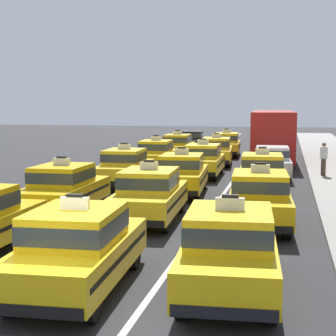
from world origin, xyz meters
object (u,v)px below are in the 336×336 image
Objects in this scene: taxi_right_third at (262,173)px; sedan_right_fourth at (272,161)px; taxi_center_third at (182,173)px; taxi_center_fourth at (203,160)px; taxi_right_second at (260,198)px; taxi_right_nearest at (230,248)px; pedestrian_near_crosswalk at (324,159)px; taxi_center_second at (150,194)px; taxi_left_second at (63,188)px; taxi_center_nearest at (78,247)px; taxi_center_sixth at (227,144)px; taxi_left_third at (125,166)px; taxi_left_fifth at (178,146)px; bus_right_fifth at (273,133)px; sedan_left_sixth at (192,140)px; taxi_center_fifth at (216,151)px; taxi_left_fourth at (156,154)px.

sedan_right_fourth is at bearing 87.08° from taxi_right_third.
taxi_right_third is (3.18, 0.79, 0.00)m from taxi_center_third.
taxi_center_fourth and taxi_right_second have the same top height.
pedestrian_near_crosswalk is (2.83, 17.38, 0.10)m from taxi_right_nearest.
taxi_center_second reaches higher than pedestrian_near_crosswalk.
taxi_left_second reaches higher than pedestrian_near_crosswalk.
taxi_right_nearest is (3.13, -5.92, 0.00)m from taxi_center_second.
taxi_right_second is (0.28, 5.95, 0.00)m from taxi_right_nearest.
pedestrian_near_crosswalk is at bearing 72.19° from taxi_center_nearest.
taxi_center_sixth is at bearing 81.67° from taxi_left_second.
taxi_left_second is 21.57m from taxi_center_sixth.
taxi_left_second is 0.99× the size of taxi_right_third.
taxi_left_third is 1.00× the size of taxi_left_fifth.
taxi_right_second is at bearing 87.29° from taxi_right_nearest.
taxi_center_sixth is at bearing 107.83° from sedan_right_fourth.
taxi_right_third is 13.58m from bus_right_fifth.
sedan_left_sixth is at bearing 130.82° from taxi_center_sixth.
taxi_center_fifth and taxi_right_nearest have the same top height.
taxi_right_third is at bearing -64.88° from taxi_left_fifth.
taxi_right_third is at bearing -9.50° from taxi_left_third.
taxi_center_nearest is 18.85m from pedestrian_near_crosswalk.
taxi_left_fourth is 9.10m from pedestrian_near_crosswalk.
taxi_right_third is (-0.21, 5.96, 0.00)m from taxi_right_second.
taxi_center_third and taxi_center_sixth have the same top height.
sedan_right_fourth is 8.50m from bus_right_fifth.
taxi_center_nearest is (3.25, -31.90, 0.03)m from sedan_left_sixth.
taxi_left_third is 9.71m from taxi_center_fifth.
taxi_left_fifth and taxi_right_nearest have the same top height.
taxi_center_fourth reaches higher than pedestrian_near_crosswalk.
sedan_left_sixth is 0.95× the size of taxi_center_sixth.
taxi_center_fourth is 3.44m from sedan_right_fourth.
taxi_left_fifth is at bearing 115.12° from taxi_right_third.
taxi_center_third and taxi_right_third have the same top height.
taxi_left_third is 2.83× the size of pedestrian_near_crosswalk.
taxi_center_fifth is 1.00× the size of taxi_right_nearest.
taxi_right_third is (3.20, -10.28, 0.00)m from taxi_center_fifth.
taxi_left_fourth and taxi_center_fifth have the same top height.
taxi_left_fourth and taxi_center_sixth have the same top height.
taxi_left_fifth and taxi_center_fifth have the same top height.
taxi_left_third is 0.41× the size of bus_right_fifth.
taxi_left_third and taxi_right_second have the same top height.
bus_right_fifth is (3.24, -2.32, 0.94)m from taxi_center_sixth.
taxi_left_fifth is at bearing 128.59° from sedan_right_fourth.
taxi_left_fifth is at bearing -137.76° from taxi_center_sixth.
taxi_center_fifth is at bearing -44.23° from taxi_left_fifth.
taxi_center_third and taxi_center_fifth have the same top height.
taxi_center_nearest is 2.84× the size of pedestrian_near_crosswalk.
taxi_left_fourth is 9.45m from taxi_right_third.
taxi_left_fourth is 20.02m from taxi_right_nearest.
taxi_left_second is at bearing 170.30° from taxi_center_second.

